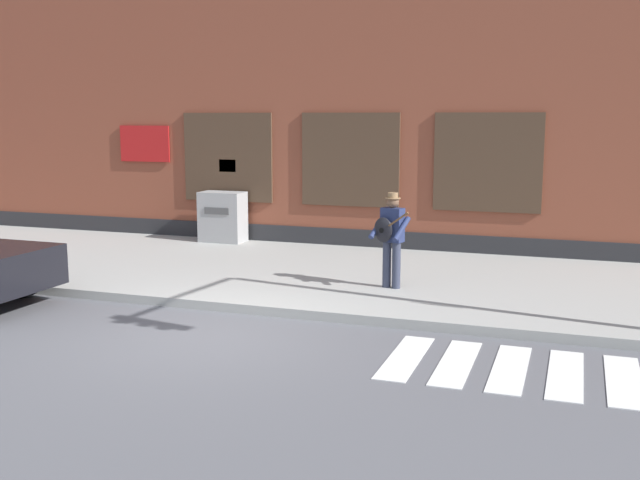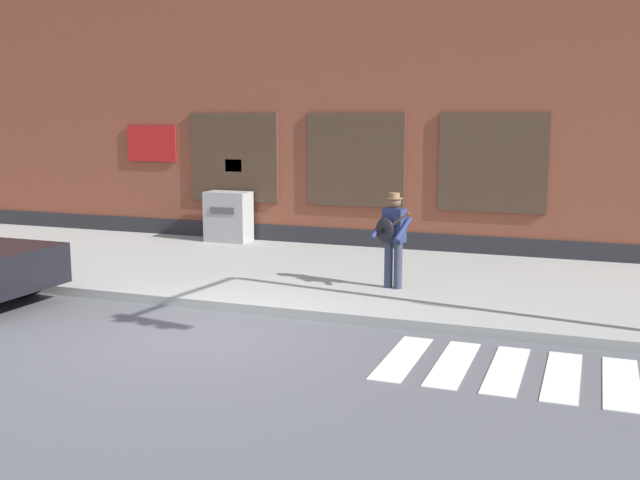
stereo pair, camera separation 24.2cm
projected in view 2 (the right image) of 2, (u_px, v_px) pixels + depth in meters
ground_plane at (205, 335)px, 10.87m from camera, size 160.00×160.00×0.00m
sidewalk at (310, 273)px, 14.75m from camera, size 28.00×5.86×0.16m
building_backdrop at (381, 62)px, 18.58m from camera, size 28.00×4.06×8.95m
crosswalk at (621, 383)px, 8.91m from camera, size 5.78×1.90×0.01m
busker at (392, 235)px, 13.00m from camera, size 0.72×0.65×1.68m
utility_box at (228, 217)px, 17.98m from camera, size 1.06×0.63×1.20m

